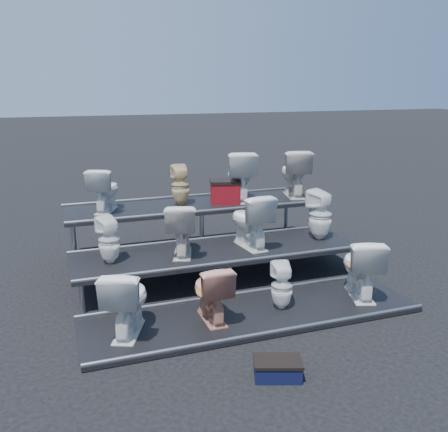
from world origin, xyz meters
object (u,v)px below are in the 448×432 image
object	(u,v)px
toilet_2	(282,286)
toilet_5	(181,229)
toilet_10	(240,176)
toilet_6	(250,220)
toilet_7	(320,215)
toilet_9	(180,185)
toilet_11	(294,173)
toilet_3	(361,267)
red_crate	(225,193)
step_stool	(278,370)
toilet_8	(104,189)
toilet_0	(127,300)
toilet_1	(211,292)
toilet_4	(109,240)

from	to	relation	value
toilet_2	toilet_5	xyz separation A→B (m)	(-0.95, 1.30, 0.48)
toilet_2	toilet_10	distance (m)	2.80
toilet_6	toilet_7	size ratio (longest dim) A/B	1.05
toilet_2	toilet_9	size ratio (longest dim) A/B	0.90
toilet_5	toilet_11	bearing A→B (deg)	-134.21
toilet_3	toilet_7	size ratio (longest dim) A/B	1.06
toilet_3	red_crate	xyz separation A→B (m)	(-1.02, 2.50, 0.56)
step_stool	toilet_3	bearing A→B (deg)	54.91
toilet_11	toilet_10	bearing A→B (deg)	13.47
toilet_2	toilet_11	size ratio (longest dim) A/B	0.71
toilet_3	red_crate	bearing A→B (deg)	-49.35
toilet_11	toilet_8	bearing A→B (deg)	13.47
toilet_2	toilet_8	bearing A→B (deg)	-44.32
toilet_8	toilet_9	world-z (taller)	toilet_8
toilet_5	toilet_10	bearing A→B (deg)	-119.34
step_stool	toilet_0	bearing A→B (deg)	153.12
toilet_6	step_stool	distance (m)	2.83
toilet_3	toilet_0	bearing A→B (deg)	18.44
toilet_1	toilet_9	distance (m)	2.73
toilet_1	toilet_2	distance (m)	0.94
toilet_1	toilet_6	distance (m)	1.72
toilet_4	red_crate	size ratio (longest dim) A/B	1.35
toilet_11	red_crate	size ratio (longest dim) A/B	1.77
toilet_4	red_crate	distance (m)	2.42
toilet_0	toilet_1	world-z (taller)	toilet_0
toilet_0	toilet_8	world-z (taller)	toilet_8
toilet_0	step_stool	distance (m)	1.86
toilet_10	toilet_11	bearing A→B (deg)	-166.58
toilet_4	toilet_6	distance (m)	2.05
toilet_3	toilet_5	bearing A→B (deg)	-13.30
toilet_8	toilet_10	world-z (taller)	toilet_10
toilet_2	red_crate	xyz separation A→B (m)	(0.13, 2.50, 0.67)
toilet_1	toilet_4	xyz separation A→B (m)	(-1.02, 1.30, 0.36)
toilet_8	toilet_3	bearing A→B (deg)	163.63
toilet_8	toilet_10	distance (m)	2.28
toilet_6	toilet_2	bearing A→B (deg)	79.61
toilet_0	step_stool	xyz separation A→B (m)	(1.26, -1.31, -0.38)
toilet_0	toilet_8	size ratio (longest dim) A/B	1.14
toilet_6	toilet_8	bearing A→B (deg)	-40.04
toilet_5	red_crate	size ratio (longest dim) A/B	1.60
toilet_8	toilet_11	world-z (taller)	toilet_11
toilet_1	step_stool	distance (m)	1.38
toilet_11	toilet_6	bearing A→B (deg)	56.89
toilet_1	toilet_4	size ratio (longest dim) A/B	1.11
toilet_3	toilet_11	distance (m)	2.74
toilet_11	toilet_5	bearing A→B (deg)	41.74
toilet_4	toilet_11	world-z (taller)	toilet_11
toilet_3	toilet_11	size ratio (longest dim) A/B	0.98
toilet_10	toilet_9	bearing A→B (deg)	13.42
toilet_1	toilet_6	xyz separation A→B (m)	(1.03, 1.30, 0.45)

